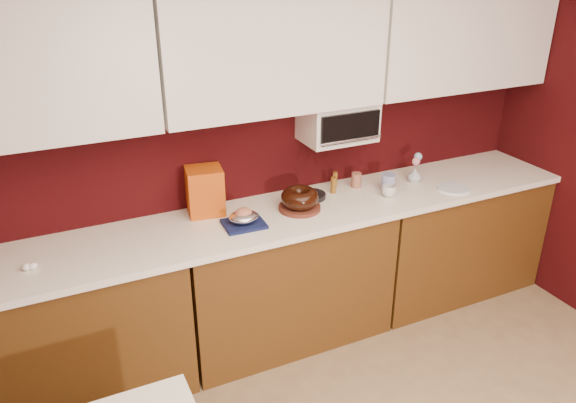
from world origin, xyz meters
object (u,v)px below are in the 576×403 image
at_px(pandoro_box, 205,191).
at_px(flower_vase, 415,174).
at_px(coffee_mug, 389,190).
at_px(blue_jar, 388,182).
at_px(bundt_cake, 300,198).
at_px(toaster_oven, 337,121).
at_px(foil_ham_nest, 244,217).

xyz_separation_m(pandoro_box, flower_vase, (1.44, -0.14, -0.09)).
bearing_deg(flower_vase, coffee_mug, -156.55).
bearing_deg(blue_jar, bundt_cake, -178.23).
distance_m(toaster_oven, blue_jar, 0.55).
distance_m(bundt_cake, foil_ham_nest, 0.39).
bearing_deg(pandoro_box, flower_vase, 3.34).
distance_m(foil_ham_nest, coffee_mug, 0.99).
height_order(blue_jar, flower_vase, same).
bearing_deg(coffee_mug, foil_ham_nest, 179.20).
relative_size(bundt_cake, coffee_mug, 2.60).
distance_m(bundt_cake, blue_jar, 0.66).
bearing_deg(toaster_oven, flower_vase, -10.27).
bearing_deg(bundt_cake, foil_ham_nest, -172.22).
xyz_separation_m(toaster_oven, bundt_cake, (-0.34, -0.17, -0.39)).
xyz_separation_m(toaster_oven, blue_jar, (0.32, -0.15, -0.42)).
height_order(coffee_mug, blue_jar, blue_jar).
bearing_deg(blue_jar, foil_ham_nest, -176.00).
height_order(toaster_oven, flower_vase, toaster_oven).
relative_size(pandoro_box, coffee_mug, 3.22).
height_order(foil_ham_nest, blue_jar, blue_jar).
bearing_deg(blue_jar, coffee_mug, -121.19).
bearing_deg(blue_jar, toaster_oven, 155.43).
xyz_separation_m(coffee_mug, flower_vase, (0.30, 0.13, 0.01)).
bearing_deg(coffee_mug, pandoro_box, 166.68).
xyz_separation_m(toaster_oven, coffee_mug, (0.27, -0.23, -0.43)).
xyz_separation_m(coffee_mug, blue_jar, (0.05, 0.09, 0.01)).
xyz_separation_m(pandoro_box, coffee_mug, (1.14, -0.27, -0.10)).
distance_m(bundt_cake, pandoro_box, 0.57).
xyz_separation_m(bundt_cake, foil_ham_nest, (-0.39, -0.05, -0.03)).
bearing_deg(bundt_cake, flower_vase, 4.00).
height_order(foil_ham_nest, flower_vase, flower_vase).
xyz_separation_m(foil_ham_nest, flower_vase, (1.29, 0.12, 0.00)).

